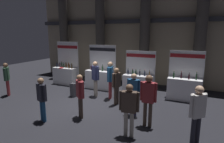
{
  "coord_description": "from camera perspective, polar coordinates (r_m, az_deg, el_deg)",
  "views": [
    {
      "loc": [
        4.36,
        -6.64,
        3.12
      ],
      "look_at": [
        0.55,
        1.54,
        1.24
      ],
      "focal_mm": 29.65,
      "sensor_mm": 36.0,
      "label": 1
    }
  ],
  "objects": [
    {
      "name": "exhibitor_booth_1",
      "position": [
        10.59,
        -3.69,
        -1.88
      ],
      "size": [
        1.68,
        0.66,
        2.46
      ],
      "color": "white",
      "rests_on": "ground_plane"
    },
    {
      "name": "exhibitor_booth_3",
      "position": [
        9.4,
        21.35,
        -4.55
      ],
      "size": [
        1.58,
        0.66,
        2.31
      ],
      "color": "white",
      "rests_on": "ground_plane"
    },
    {
      "name": "hall_colonnade",
      "position": [
        11.97,
        3.74,
        12.94
      ],
      "size": [
        12.71,
        1.06,
        6.96
      ],
      "color": "gray",
      "rests_on": "ground_plane"
    },
    {
      "name": "visitor_1",
      "position": [
        5.69,
        24.84,
        -10.82
      ],
      "size": [
        0.42,
        0.43,
        1.75
      ],
      "rotation": [
        0.0,
        0.0,
        0.8
      ],
      "color": "#23232D",
      "rests_on": "ground_plane"
    },
    {
      "name": "exhibitor_booth_0",
      "position": [
        11.85,
        -14.09,
        -0.67
      ],
      "size": [
        1.55,
        0.74,
        2.6
      ],
      "color": "white",
      "rests_on": "ground_plane"
    },
    {
      "name": "visitor_4",
      "position": [
        8.83,
        -0.55,
        -1.54
      ],
      "size": [
        0.32,
        0.59,
        1.8
      ],
      "rotation": [
        0.0,
        0.0,
        4.97
      ],
      "color": "maroon",
      "rests_on": "ground_plane"
    },
    {
      "name": "visitor_3",
      "position": [
        6.92,
        -9.8,
        -6.46
      ],
      "size": [
        0.45,
        0.41,
        1.66
      ],
      "rotation": [
        0.0,
        0.0,
        2.44
      ],
      "color": "#47382D",
      "rests_on": "ground_plane"
    },
    {
      "name": "visitor_6",
      "position": [
        6.28,
        11.12,
        -7.48
      ],
      "size": [
        0.56,
        0.24,
        1.79
      ],
      "rotation": [
        0.0,
        0.0,
        3.15
      ],
      "color": "#47382D",
      "rests_on": "ground_plane"
    },
    {
      "name": "visitor_0",
      "position": [
        10.65,
        -29.7,
        -1.37
      ],
      "size": [
        0.41,
        0.41,
        1.68
      ],
      "rotation": [
        0.0,
        0.0,
        5.48
      ],
      "color": "maroon",
      "rests_on": "ground_plane"
    },
    {
      "name": "ground_plane",
      "position": [
        8.53,
        -7.81,
        -9.81
      ],
      "size": [
        25.41,
        25.41,
        0.0
      ],
      "primitive_type": "plane",
      "color": "black"
    },
    {
      "name": "exhibitor_booth_2",
      "position": [
        9.88,
        8.07,
        -3.31
      ],
      "size": [
        1.61,
        0.66,
        2.21
      ],
      "color": "white",
      "rests_on": "ground_plane"
    },
    {
      "name": "visitor_5",
      "position": [
        5.63,
        5.29,
        -10.49
      ],
      "size": [
        0.61,
        0.28,
        1.67
      ],
      "rotation": [
        0.0,
        0.0,
        0.15
      ],
      "color": "#ADA393",
      "rests_on": "ground_plane"
    },
    {
      "name": "trash_bin",
      "position": [
        9.49,
        -11.79,
        -5.49
      ],
      "size": [
        0.36,
        0.36,
        0.69
      ],
      "color": "#38383D",
      "rests_on": "ground_plane"
    },
    {
      "name": "visitor_7",
      "position": [
        7.08,
        6.66,
        -5.95
      ],
      "size": [
        0.55,
        0.27,
        1.65
      ],
      "rotation": [
        0.0,
        0.0,
        3.03
      ],
      "color": "navy",
      "rests_on": "ground_plane"
    },
    {
      "name": "visitor_2",
      "position": [
        7.01,
        -20.82,
        -7.18
      ],
      "size": [
        0.49,
        0.31,
        1.61
      ],
      "rotation": [
        0.0,
        0.0,
        5.96
      ],
      "color": "navy",
      "rests_on": "ground_plane"
    },
    {
      "name": "visitor_8",
      "position": [
        9.17,
        -5.15,
        -1.31
      ],
      "size": [
        0.46,
        0.37,
        1.77
      ],
      "rotation": [
        0.0,
        0.0,
        2.63
      ],
      "color": "#ADA393",
      "rests_on": "ground_plane"
    },
    {
      "name": "visitor_9",
      "position": [
        8.11,
        1.39,
        -3.63
      ],
      "size": [
        0.29,
        0.51,
        1.65
      ],
      "rotation": [
        0.0,
        0.0,
        4.46
      ],
      "color": "#47382D",
      "rests_on": "ground_plane"
    }
  ]
}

